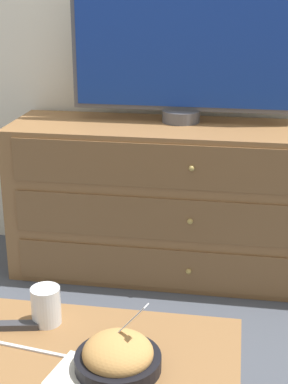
% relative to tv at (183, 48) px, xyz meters
% --- Properties ---
extents(ground_plane, '(12.00, 12.00, 0.00)m').
position_rel_tv_xyz_m(ground_plane, '(-0.06, 0.16, -1.02)').
color(ground_plane, '#474C56').
extents(dresser, '(1.64, 0.46, 0.70)m').
position_rel_tv_xyz_m(dresser, '(0.08, -0.09, -0.67)').
color(dresser, olive).
rests_on(dresser, ground_plane).
extents(tv, '(0.97, 0.17, 0.62)m').
position_rel_tv_xyz_m(tv, '(0.00, 0.00, 0.00)').
color(tv, '#515156').
rests_on(tv, dresser).
extents(coffee_table, '(0.85, 0.47, 0.39)m').
position_rel_tv_xyz_m(coffee_table, '(-0.13, -1.34, -0.68)').
color(coffee_table, olive).
rests_on(coffee_table, ground_plane).
extents(takeout_bowl, '(0.21, 0.21, 0.18)m').
position_rel_tv_xyz_m(takeout_bowl, '(-0.01, -1.38, -0.59)').
color(takeout_bowl, black).
rests_on(takeout_bowl, coffee_table).
extents(drink_cup, '(0.08, 0.08, 0.11)m').
position_rel_tv_xyz_m(drink_cup, '(-0.24, -1.21, -0.57)').
color(drink_cup, beige).
rests_on(drink_cup, coffee_table).
extents(napkin, '(0.17, 0.17, 0.00)m').
position_rel_tv_xyz_m(napkin, '(-0.09, -1.42, -0.62)').
color(napkin, silver).
rests_on(napkin, coffee_table).
extents(knife, '(0.20, 0.04, 0.01)m').
position_rel_tv_xyz_m(knife, '(-0.24, -1.34, -0.62)').
color(knife, silver).
rests_on(knife, coffee_table).
extents(remote_control, '(0.15, 0.06, 0.02)m').
position_rel_tv_xyz_m(remote_control, '(-0.33, -1.25, -0.61)').
color(remote_control, '#38383D').
rests_on(remote_control, coffee_table).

